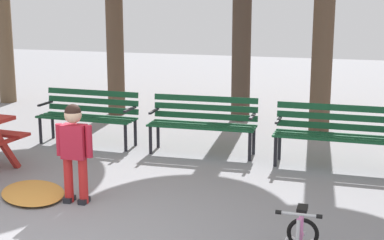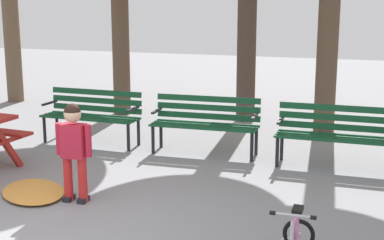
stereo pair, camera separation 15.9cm
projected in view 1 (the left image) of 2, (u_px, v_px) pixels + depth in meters
park_bench_far_left at (89, 112)px, 9.02m from camera, size 1.61×0.49×0.85m
park_bench_left at (203, 120)px, 8.47m from camera, size 1.62×0.52×0.85m
park_bench_right at (333, 130)px, 7.80m from camera, size 1.60×0.46×0.85m
child_standing at (74, 145)px, 6.36m from camera, size 0.44×0.19×1.15m
kids_bicycle at (300, 239)px, 5.04m from camera, size 0.39×0.56×0.54m
leaf_pile at (33, 193)px, 6.72m from camera, size 1.22×1.21×0.07m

